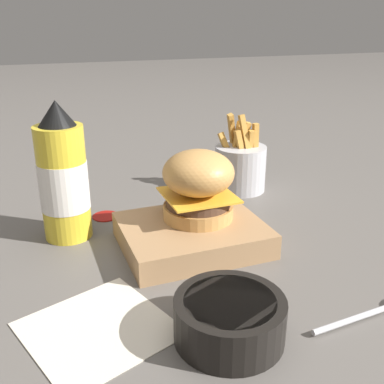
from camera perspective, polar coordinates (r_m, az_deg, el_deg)
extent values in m
plane|color=#5B5651|center=(0.65, 5.64, -8.32)|extent=(6.00, 6.00, 0.00)
cube|color=#A37A51|center=(0.67, 0.00, -5.45)|extent=(0.20, 0.17, 0.04)
cylinder|color=tan|center=(0.68, 0.79, -2.43)|extent=(0.11, 0.11, 0.02)
cylinder|color=#4C3323|center=(0.67, 0.79, -1.07)|extent=(0.10, 0.10, 0.01)
cube|color=gold|center=(0.67, 0.80, -0.38)|extent=(0.10, 0.10, 0.00)
ellipsoid|color=tan|center=(0.66, 0.81, 2.45)|extent=(0.11, 0.11, 0.07)
cylinder|color=yellow|center=(0.70, -15.97, 1.09)|extent=(0.07, 0.07, 0.18)
cylinder|color=white|center=(0.70, -15.94, 0.82)|extent=(0.07, 0.07, 0.07)
cone|color=black|center=(0.67, -16.89, 9.58)|extent=(0.05, 0.05, 0.04)
cylinder|color=#B7B7BC|center=(0.88, 6.13, 3.02)|extent=(0.10, 0.10, 0.09)
cube|color=gold|center=(0.87, 5.67, 6.26)|extent=(0.04, 0.03, 0.08)
cube|color=gold|center=(0.86, 6.87, 6.50)|extent=(0.03, 0.03, 0.10)
cube|color=gold|center=(0.87, 6.37, 6.17)|extent=(0.03, 0.02, 0.08)
cube|color=gold|center=(0.89, 5.99, 5.81)|extent=(0.02, 0.01, 0.06)
cube|color=gold|center=(0.87, 8.02, 6.03)|extent=(0.01, 0.01, 0.08)
cube|color=gold|center=(0.87, 7.37, 5.65)|extent=(0.01, 0.02, 0.07)
cube|color=gold|center=(0.89, 5.18, 7.05)|extent=(0.04, 0.03, 0.10)
cube|color=gold|center=(0.87, 4.40, 5.54)|extent=(0.03, 0.03, 0.06)
cube|color=gold|center=(0.86, 6.23, 5.55)|extent=(0.03, 0.02, 0.07)
cylinder|color=black|center=(0.49, 4.78, -15.76)|extent=(0.12, 0.12, 0.05)
cylinder|color=beige|center=(0.48, 4.85, -13.79)|extent=(0.10, 0.10, 0.01)
cylinder|color=silver|center=(0.55, 19.81, -14.94)|extent=(0.11, 0.01, 0.01)
cylinder|color=#9E140F|center=(0.79, -10.92, -2.97)|extent=(0.04, 0.04, 0.00)
cube|color=beige|center=(0.53, -11.84, -16.58)|extent=(0.19, 0.19, 0.00)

